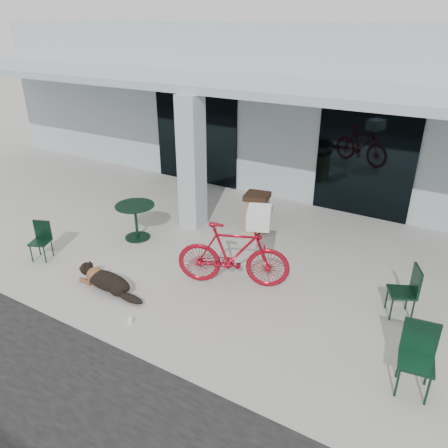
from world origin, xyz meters
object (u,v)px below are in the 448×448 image
Objects in this scene: cafe_chair_far_a at (416,361)px; cafe_table_near at (136,222)px; cafe_chair_far_b at (402,292)px; bicycle at (233,255)px; dog at (107,280)px; cafe_chair_near at (40,242)px; trash_receptacle at (257,212)px.

cafe_table_near is at bearing 157.36° from cafe_chair_far_a.
cafe_chair_far_b is at bearing 98.02° from cafe_chair_far_a.
bicycle is 1.74× the size of dog.
cafe_chair_far_a is (7.30, 0.16, 0.10)m from cafe_chair_near.
cafe_chair_far_a is 1.08× the size of cafe_chair_far_b.
cafe_chair_far_b is at bearing -100.19° from bicycle.
dog is 2.03m from cafe_chair_near.
bicycle is 2.25× the size of cafe_chair_far_b.
dog is 1.29× the size of cafe_chair_far_b.
cafe_chair_near is 0.87× the size of cafe_chair_far_b.
cafe_table_near is at bearing 37.17° from cafe_chair_near.
cafe_table_near is 0.95× the size of trash_receptacle.
cafe_table_near is 6.44m from cafe_chair_far_a.
trash_receptacle is at bearing 72.61° from dog.
bicycle is at bearing 36.57° from dog.
cafe_chair_near reaches higher than dog.
bicycle reaches higher than dog.
cafe_chair_far_a reaches higher than dog.
bicycle is 2.91m from cafe_table_near.
cafe_chair_far_b is (6.82, 1.82, 0.06)m from cafe_chair_near.
cafe_chair_near is at bearing -121.14° from cafe_table_near.
cafe_chair_near is at bearing -99.03° from cafe_chair_far_b.
cafe_table_near is at bearing -113.43° from cafe_chair_far_b.
cafe_table_near is 5.75m from cafe_chair_far_b.
trash_receptacle reaches higher than cafe_table_near.
bicycle is 2.27× the size of trash_receptacle.
dog is 3.89m from trash_receptacle.
dog is (-1.91, -1.36, -0.43)m from bicycle.
cafe_chair_far_a reaches higher than cafe_chair_far_b.
bicycle is 2.97m from cafe_chair_far_b.
cafe_chair_far_b is (-0.48, 1.67, -0.04)m from cafe_chair_far_a.
cafe_chair_far_a is at bearing -129.40° from bicycle.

